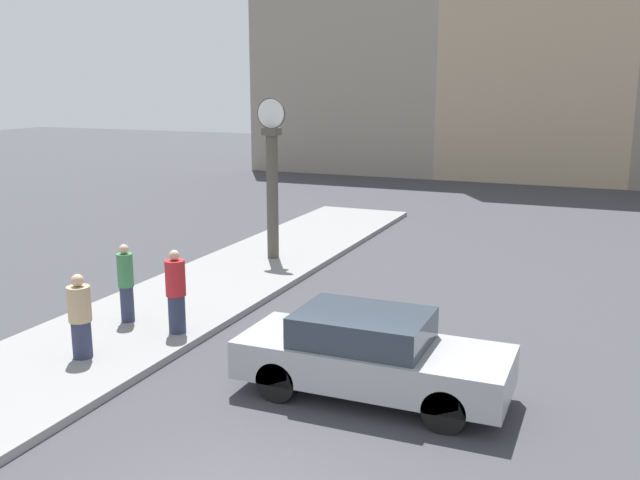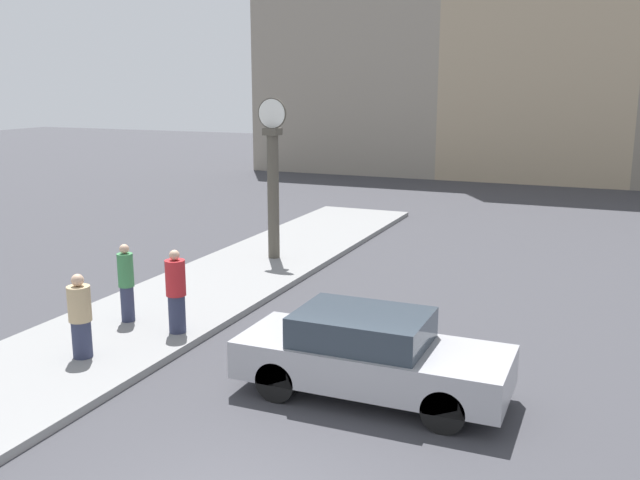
# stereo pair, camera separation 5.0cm
# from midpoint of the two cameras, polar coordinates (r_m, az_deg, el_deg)

# --- Properties ---
(sidewalk_corner) EXTENTS (3.63, 22.92, 0.16)m
(sidewalk_corner) POSITION_cam_midpoint_polar(r_m,az_deg,el_deg) (19.47, -7.64, -3.22)
(sidewalk_corner) COLOR gray
(sidewalk_corner) RESTS_ON ground_plane
(building_row) EXTENTS (33.28, 5.00, 18.19)m
(building_row) POSITION_cam_midpoint_polar(r_m,az_deg,el_deg) (41.34, 19.16, 15.57)
(building_row) COLOR gray
(building_row) RESTS_ON ground_plane
(sedan_car) EXTENTS (4.65, 1.81, 1.50)m
(sedan_car) POSITION_cam_midpoint_polar(r_m,az_deg,el_deg) (12.39, 3.93, -9.12)
(sedan_car) COLOR #9E9EA3
(sedan_car) RESTS_ON ground_plane
(street_clock) EXTENTS (0.90, 0.45, 4.73)m
(street_clock) POSITION_cam_midpoint_polar(r_m,az_deg,el_deg) (21.07, -3.91, 4.66)
(street_clock) COLOR #4C473D
(street_clock) RESTS_ON sidewalk_corner
(pedestrian_red_top) EXTENTS (0.42, 0.42, 1.79)m
(pedestrian_red_top) POSITION_cam_midpoint_polar(r_m,az_deg,el_deg) (15.22, -11.55, -4.11)
(pedestrian_red_top) COLOR #2D334C
(pedestrian_red_top) RESTS_ON sidewalk_corner
(pedestrian_tan_coat) EXTENTS (0.44, 0.44, 1.65)m
(pedestrian_tan_coat) POSITION_cam_midpoint_polar(r_m,az_deg,el_deg) (14.35, -18.73, -5.87)
(pedestrian_tan_coat) COLOR #2D334C
(pedestrian_tan_coat) RESTS_ON sidewalk_corner
(pedestrian_green_hoodie) EXTENTS (0.34, 0.34, 1.74)m
(pedestrian_green_hoodie) POSITION_cam_midpoint_polar(r_m,az_deg,el_deg) (16.18, -15.35, -3.34)
(pedestrian_green_hoodie) COLOR #2D334C
(pedestrian_green_hoodie) RESTS_ON sidewalk_corner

